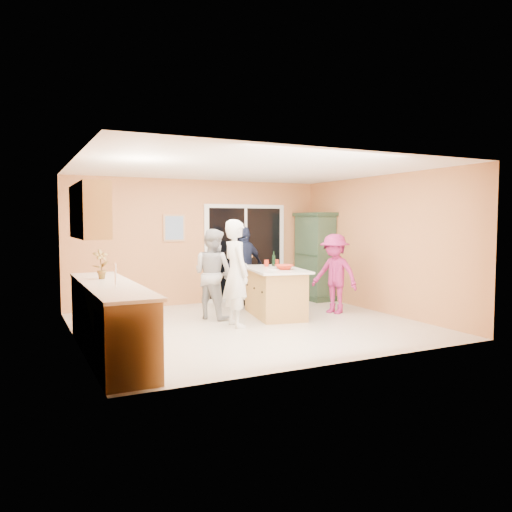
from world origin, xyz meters
name	(u,v)px	position (x,y,z in m)	size (l,w,h in m)	color
floor	(251,325)	(0.00, 0.00, 0.00)	(5.50, 5.50, 0.00)	beige
ceiling	(250,168)	(0.00, 0.00, 2.60)	(5.50, 5.00, 0.10)	white
wall_back	(199,242)	(0.00, 2.50, 1.30)	(5.50, 0.10, 2.60)	#ED9D61
wall_front	(340,257)	(0.00, -2.50, 1.30)	(5.50, 0.10, 2.60)	#ED9D61
wall_left	(75,252)	(-2.75, 0.00, 1.30)	(0.10, 5.00, 2.60)	#ED9D61
wall_right	(381,244)	(2.75, 0.00, 1.30)	(0.10, 5.00, 2.60)	#ED9D61
left_cabinet_run	(111,322)	(-2.45, -1.05, 0.46)	(0.65, 3.05, 1.24)	tan
upper_cabinets	(89,211)	(-2.58, -0.20, 1.88)	(0.35, 1.60, 0.75)	tan
sliding_door	(245,253)	(1.05, 2.46, 1.05)	(1.90, 0.07, 2.10)	silver
framed_picture	(174,228)	(-0.55, 2.48, 1.60)	(0.46, 0.04, 0.56)	tan
kitchen_island	(275,294)	(0.76, 0.55, 0.41)	(1.21, 1.81, 0.88)	tan
green_hutch	(315,257)	(2.49, 1.90, 0.94)	(0.55, 1.05, 1.92)	#223724
woman_white	(236,273)	(-0.25, 0.03, 0.88)	(0.64, 0.42, 1.76)	silver
woman_grey	(213,274)	(-0.34, 0.84, 0.80)	(0.78, 0.61, 1.60)	#ADADB0
woman_navy	(244,266)	(0.69, 1.73, 0.82)	(0.96, 0.40, 1.64)	#182135
woman_magenta	(335,274)	(1.90, 0.30, 0.75)	(0.97, 0.56, 1.50)	#8B1E4C
serving_bowl	(284,267)	(0.81, 0.30, 0.92)	(0.34, 0.34, 0.08)	#A72612
tulip_vase	(101,264)	(-2.45, -0.34, 1.15)	(0.22, 0.15, 0.41)	#9F200F
tumbler_near	(267,263)	(0.80, 0.97, 0.94)	(0.09, 0.09, 0.13)	#A72612
tumbler_far	(277,263)	(1.05, 1.02, 0.94)	(0.08, 0.08, 0.12)	#A72612
wine_bottle	(274,260)	(0.95, 0.95, 0.99)	(0.07, 0.07, 0.29)	black
white_plate	(275,269)	(0.66, 0.39, 0.89)	(0.25, 0.25, 0.02)	silver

